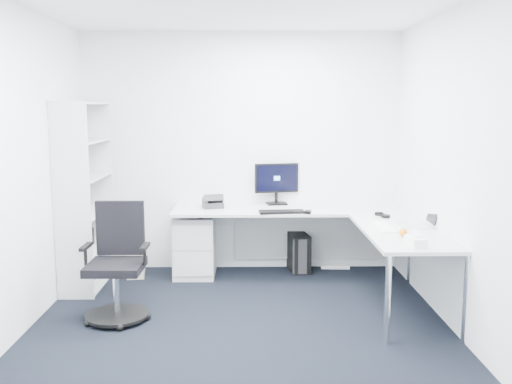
{
  "coord_description": "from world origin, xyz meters",
  "views": [
    {
      "loc": [
        0.07,
        -4.41,
        1.87
      ],
      "look_at": [
        0.15,
        1.05,
        1.05
      ],
      "focal_mm": 40.0,
      "sensor_mm": 36.0,
      "label": 1
    }
  ],
  "objects_px": {
    "monitor": "(277,183)",
    "laptop": "(412,214)",
    "l_desk": "(294,250)",
    "bookshelf": "(85,195)",
    "task_chair": "(115,263)"
  },
  "relations": [
    {
      "from": "laptop",
      "to": "monitor",
      "type": "bearing_deg",
      "value": 137.18
    },
    {
      "from": "bookshelf",
      "to": "laptop",
      "type": "xyz_separation_m",
      "value": [
        3.24,
        -0.64,
        -0.09
      ]
    },
    {
      "from": "l_desk",
      "to": "bookshelf",
      "type": "height_order",
      "value": "bookshelf"
    },
    {
      "from": "bookshelf",
      "to": "l_desk",
      "type": "bearing_deg",
      "value": -1.32
    },
    {
      "from": "task_chair",
      "to": "laptop",
      "type": "relative_size",
      "value": 3.13
    },
    {
      "from": "bookshelf",
      "to": "monitor",
      "type": "distance_m",
      "value": 2.1
    },
    {
      "from": "monitor",
      "to": "laptop",
      "type": "xyz_separation_m",
      "value": [
        1.21,
        -1.21,
        -0.13
      ]
    },
    {
      "from": "monitor",
      "to": "laptop",
      "type": "bearing_deg",
      "value": -56.18
    },
    {
      "from": "monitor",
      "to": "laptop",
      "type": "relative_size",
      "value": 1.54
    },
    {
      "from": "bookshelf",
      "to": "task_chair",
      "type": "bearing_deg",
      "value": -62.37
    },
    {
      "from": "l_desk",
      "to": "laptop",
      "type": "distance_m",
      "value": 1.31
    },
    {
      "from": "monitor",
      "to": "task_chair",
      "type": "bearing_deg",
      "value": -144.3
    },
    {
      "from": "bookshelf",
      "to": "task_chair",
      "type": "distance_m",
      "value": 1.24
    },
    {
      "from": "bookshelf",
      "to": "monitor",
      "type": "bearing_deg",
      "value": 15.74
    },
    {
      "from": "l_desk",
      "to": "bookshelf",
      "type": "bearing_deg",
      "value": 178.68
    }
  ]
}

